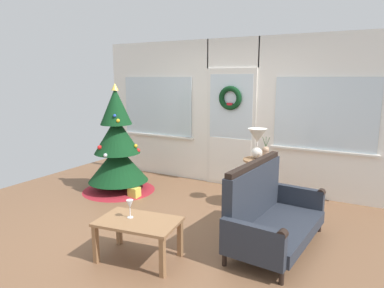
{
  "coord_description": "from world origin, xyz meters",
  "views": [
    {
      "loc": [
        2.29,
        -3.54,
        1.89
      ],
      "look_at": [
        0.05,
        0.55,
        1.0
      ],
      "focal_mm": 32.56,
      "sensor_mm": 36.0,
      "label": 1
    }
  ],
  "objects_px": {
    "settee_sofa": "(269,213)",
    "wine_glass": "(130,205)",
    "flower_vase": "(266,153)",
    "side_table": "(259,174)",
    "gift_box": "(134,192)",
    "table_lamp": "(257,139)",
    "christmas_tree": "(117,151)",
    "coffee_table": "(138,226)"
  },
  "relations": [
    {
      "from": "christmas_tree",
      "to": "side_table",
      "type": "relative_size",
      "value": 2.48
    },
    {
      "from": "side_table",
      "to": "table_lamp",
      "type": "relative_size",
      "value": 1.66
    },
    {
      "from": "side_table",
      "to": "coffee_table",
      "type": "height_order",
      "value": "side_table"
    },
    {
      "from": "settee_sofa",
      "to": "flower_vase",
      "type": "xyz_separation_m",
      "value": [
        -0.37,
        1.02,
        0.47
      ]
    },
    {
      "from": "christmas_tree",
      "to": "gift_box",
      "type": "height_order",
      "value": "christmas_tree"
    },
    {
      "from": "christmas_tree",
      "to": "settee_sofa",
      "type": "relative_size",
      "value": 1.17
    },
    {
      "from": "settee_sofa",
      "to": "side_table",
      "type": "bearing_deg",
      "value": 113.34
    },
    {
      "from": "settee_sofa",
      "to": "wine_glass",
      "type": "xyz_separation_m",
      "value": [
        -1.21,
        -0.96,
        0.2
      ]
    },
    {
      "from": "side_table",
      "to": "table_lamp",
      "type": "distance_m",
      "value": 0.5
    },
    {
      "from": "flower_vase",
      "to": "christmas_tree",
      "type": "bearing_deg",
      "value": -172.49
    },
    {
      "from": "wine_glass",
      "to": "gift_box",
      "type": "height_order",
      "value": "wine_glass"
    },
    {
      "from": "side_table",
      "to": "flower_vase",
      "type": "xyz_separation_m",
      "value": [
        0.1,
        -0.06,
        0.33
      ]
    },
    {
      "from": "christmas_tree",
      "to": "settee_sofa",
      "type": "height_order",
      "value": "christmas_tree"
    },
    {
      "from": "table_lamp",
      "to": "side_table",
      "type": "bearing_deg",
      "value": -33.69
    },
    {
      "from": "wine_glass",
      "to": "side_table",
      "type": "bearing_deg",
      "value": 69.9
    },
    {
      "from": "christmas_tree",
      "to": "table_lamp",
      "type": "distance_m",
      "value": 2.34
    },
    {
      "from": "side_table",
      "to": "wine_glass",
      "type": "bearing_deg",
      "value": -110.1
    },
    {
      "from": "side_table",
      "to": "wine_glass",
      "type": "distance_m",
      "value": 2.17
    },
    {
      "from": "christmas_tree",
      "to": "flower_vase",
      "type": "relative_size",
      "value": 5.16
    },
    {
      "from": "flower_vase",
      "to": "side_table",
      "type": "bearing_deg",
      "value": 149.04
    },
    {
      "from": "wine_glass",
      "to": "gift_box",
      "type": "xyz_separation_m",
      "value": [
        -1.13,
        1.5,
        -0.49
      ]
    },
    {
      "from": "side_table",
      "to": "gift_box",
      "type": "bearing_deg",
      "value": -163.9
    },
    {
      "from": "side_table",
      "to": "flower_vase",
      "type": "bearing_deg",
      "value": -30.96
    },
    {
      "from": "settee_sofa",
      "to": "side_table",
      "type": "relative_size",
      "value": 2.12
    },
    {
      "from": "side_table",
      "to": "gift_box",
      "type": "xyz_separation_m",
      "value": [
        -1.88,
        -0.54,
        -0.43
      ]
    },
    {
      "from": "settee_sofa",
      "to": "coffee_table",
      "type": "height_order",
      "value": "settee_sofa"
    },
    {
      "from": "flower_vase",
      "to": "wine_glass",
      "type": "distance_m",
      "value": 2.17
    },
    {
      "from": "wine_glass",
      "to": "settee_sofa",
      "type": "bearing_deg",
      "value": 38.34
    },
    {
      "from": "side_table",
      "to": "wine_glass",
      "type": "relative_size",
      "value": 3.74
    },
    {
      "from": "table_lamp",
      "to": "coffee_table",
      "type": "bearing_deg",
      "value": -105.15
    },
    {
      "from": "side_table",
      "to": "coffee_table",
      "type": "distance_m",
      "value": 2.16
    },
    {
      "from": "settee_sofa",
      "to": "gift_box",
      "type": "xyz_separation_m",
      "value": [
        -2.34,
        0.54,
        -0.29
      ]
    },
    {
      "from": "settee_sofa",
      "to": "coffee_table",
      "type": "distance_m",
      "value": 1.47
    },
    {
      "from": "side_table",
      "to": "wine_glass",
      "type": "xyz_separation_m",
      "value": [
        -0.75,
        -2.04,
        0.06
      ]
    },
    {
      "from": "settee_sofa",
      "to": "coffee_table",
      "type": "xyz_separation_m",
      "value": [
        -1.1,
        -0.98,
        -0.01
      ]
    },
    {
      "from": "settee_sofa",
      "to": "flower_vase",
      "type": "height_order",
      "value": "flower_vase"
    },
    {
      "from": "settee_sofa",
      "to": "table_lamp",
      "type": "height_order",
      "value": "table_lamp"
    },
    {
      "from": "coffee_table",
      "to": "gift_box",
      "type": "distance_m",
      "value": 1.99
    },
    {
      "from": "table_lamp",
      "to": "flower_vase",
      "type": "xyz_separation_m",
      "value": [
        0.16,
        -0.1,
        -0.17
      ]
    },
    {
      "from": "christmas_tree",
      "to": "side_table",
      "type": "distance_m",
      "value": 2.37
    },
    {
      "from": "wine_glass",
      "to": "table_lamp",
      "type": "bearing_deg",
      "value": 71.73
    },
    {
      "from": "side_table",
      "to": "table_lamp",
      "type": "xyz_separation_m",
      "value": [
        -0.06,
        0.04,
        0.5
      ]
    }
  ]
}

